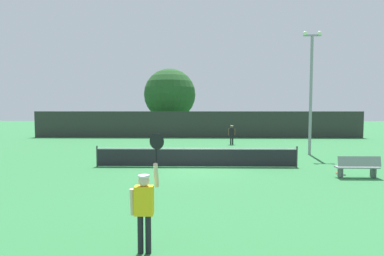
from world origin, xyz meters
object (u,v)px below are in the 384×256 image
player_serving (145,202)px  parked_car_mid (176,126)px  player_receiving (232,133)px  spare_racket (339,174)px  courtside_bench (358,167)px  light_pole (311,85)px  parked_car_near (133,126)px  parked_car_far (273,126)px  tennis_ball (170,157)px  large_tree (170,95)px

player_serving → parked_car_mid: bearing=93.1°
player_receiving → spare_racket: bearing=107.5°
player_receiving → courtside_bench: 12.99m
light_pole → parked_car_near: size_ratio=1.81×
parked_car_far → player_serving: bearing=-108.9°
player_serving → tennis_ball: 12.41m
parked_car_near → tennis_ball: bearing=-77.3°
player_serving → spare_racket: size_ratio=4.75×
large_tree → parked_car_far: bearing=12.7°
light_pole → parked_car_near: 25.67m
tennis_ball → parked_car_mid: 21.65m
large_tree → parked_car_near: (-5.01, 2.33, -3.95)m
player_serving → spare_racket: player_serving is taller
parked_car_mid → light_pole: bearing=-65.7°
player_receiving → spare_racket: 12.15m
player_receiving → tennis_ball: bearing=57.1°
light_pole → large_tree: light_pole is taller
player_receiving → parked_car_near: parked_car_near is taller
player_receiving → tennis_ball: player_receiving is taller
player_serving → tennis_ball: (-0.63, 12.35, -1.04)m
parked_car_mid → courtside_bench: bearing=-72.4°
parked_car_far → light_pole: bearing=-98.5°
parked_car_near → courtside_bench: bearing=-65.1°
player_receiving → courtside_bench: (4.04, -12.33, -0.49)m
player_receiving → large_tree: (-6.29, 11.97, 3.75)m
light_pole → parked_car_near: bearing=128.3°
player_receiving → courtside_bench: size_ratio=0.89×
player_serving → light_pole: bearing=58.8°
courtside_bench → parked_car_near: parked_car_near is taller
player_receiving → spare_racket: size_ratio=3.08×
tennis_ball → parked_car_near: size_ratio=0.02×
player_serving → tennis_ball: size_ratio=36.16×
tennis_ball → spare_racket: size_ratio=0.13×
tennis_ball → spare_racket: (8.15, -4.57, -0.01)m
tennis_ball → parked_car_mid: size_ratio=0.02×
player_serving → courtside_bench: bearing=41.5°
light_pole → parked_car_far: 21.12m
large_tree → parked_car_far: size_ratio=1.86×
courtside_bench → light_pole: bearing=86.8°
player_serving → player_receiving: bearing=78.6°
large_tree → parked_car_mid: size_ratio=1.84×
player_serving → spare_racket: bearing=46.0°
spare_racket → tennis_ball: bearing=150.7°
tennis_ball → courtside_bench: 10.10m
spare_racket → parked_car_far: size_ratio=0.12×
player_serving → player_receiving: 19.73m
light_pole → parked_car_far: bearing=82.8°
parked_car_far → courtside_bench: bearing=-97.5°
player_serving → player_receiving: player_serving is taller
parked_car_near → player_receiving: bearing=-56.7°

